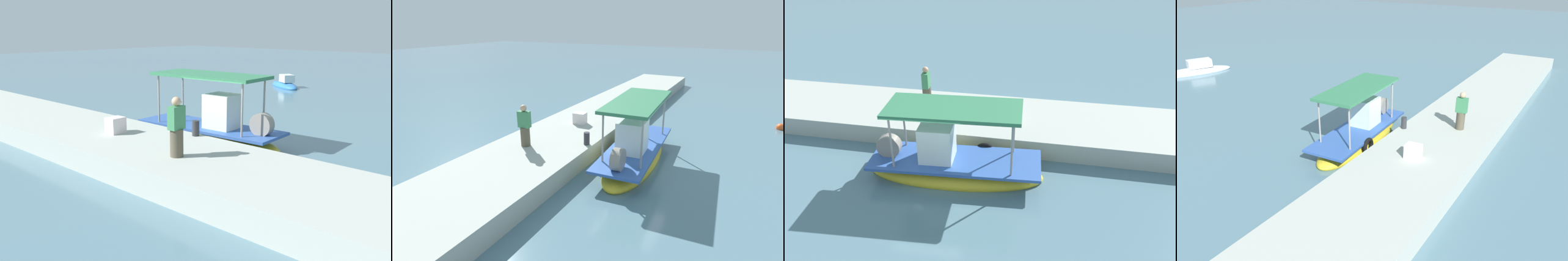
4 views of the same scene
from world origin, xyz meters
TOP-DOWN VIEW (x-y plane):
  - ground_plane at (0.00, 0.00)m, footprint 120.00×120.00m
  - dock_quay at (0.00, -3.57)m, footprint 36.00×3.81m
  - main_fishing_boat at (-0.73, -0.18)m, footprint 6.06×2.27m
  - fisherman_near_bollard at (1.37, -4.02)m, footprint 0.40×0.49m
  - mooring_bollard at (0.13, -1.92)m, footprint 0.24×0.24m
  - cargo_crate at (-2.12, -3.49)m, footprint 0.49×0.60m
  - moored_boat_mid at (2.33, 16.68)m, footprint 5.60×3.45m

SIDE VIEW (x-z plane):
  - ground_plane at x=0.00m, z-range 0.00..0.00m
  - moored_boat_mid at x=2.33m, z-range -0.45..0.75m
  - dock_quay at x=0.00m, z-range 0.00..0.74m
  - main_fishing_boat at x=-0.73m, z-range -1.02..1.91m
  - mooring_bollard at x=0.13m, z-range 0.74..1.25m
  - cargo_crate at x=-2.12m, z-range 0.74..1.28m
  - fisherman_near_bollard at x=1.37m, z-range 0.66..2.34m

